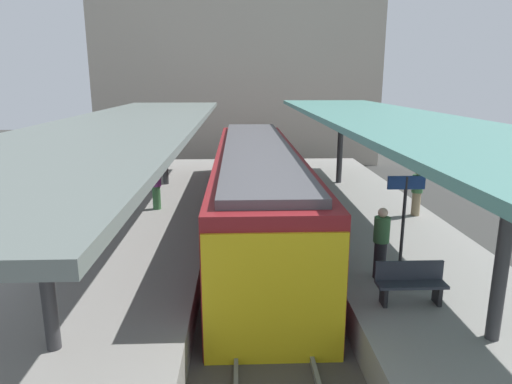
% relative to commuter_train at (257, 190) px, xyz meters
% --- Properties ---
extents(ground_plane, '(80.00, 80.00, 0.00)m').
position_rel_commuter_train_xyz_m(ground_plane, '(0.00, -3.33, -1.73)').
color(ground_plane, '#383835').
extents(platform_left, '(4.40, 28.00, 1.00)m').
position_rel_commuter_train_xyz_m(platform_left, '(-3.80, -3.33, -1.23)').
color(platform_left, gray).
rests_on(platform_left, ground_plane).
extents(platform_right, '(4.40, 28.00, 1.00)m').
position_rel_commuter_train_xyz_m(platform_right, '(3.80, -3.33, -1.23)').
color(platform_right, gray).
rests_on(platform_right, ground_plane).
extents(track_ballast, '(3.20, 28.00, 0.20)m').
position_rel_commuter_train_xyz_m(track_ballast, '(0.00, -3.33, -1.63)').
color(track_ballast, '#4C4742').
rests_on(track_ballast, ground_plane).
extents(rail_near_side, '(0.08, 28.00, 0.14)m').
position_rel_commuter_train_xyz_m(rail_near_side, '(-0.72, -3.33, -1.46)').
color(rail_near_side, slate).
rests_on(rail_near_side, track_ballast).
extents(rail_far_side, '(0.08, 28.00, 0.14)m').
position_rel_commuter_train_xyz_m(rail_far_side, '(0.72, -3.33, -1.46)').
color(rail_far_side, slate).
rests_on(rail_far_side, track_ballast).
extents(commuter_train, '(2.78, 15.33, 3.10)m').
position_rel_commuter_train_xyz_m(commuter_train, '(0.00, 0.00, 0.00)').
color(commuter_train, maroon).
rests_on(commuter_train, track_ballast).
extents(canopy_left, '(4.18, 21.00, 3.29)m').
position_rel_commuter_train_xyz_m(canopy_left, '(-3.80, -1.93, 2.44)').
color(canopy_left, '#333335').
rests_on(canopy_left, platform_left).
extents(canopy_right, '(4.18, 21.00, 3.40)m').
position_rel_commuter_train_xyz_m(canopy_right, '(3.80, -1.93, 2.54)').
color(canopy_right, '#333335').
rests_on(canopy_right, platform_right).
extents(platform_bench, '(1.40, 0.41, 0.86)m').
position_rel_commuter_train_xyz_m(platform_bench, '(2.82, -6.86, -0.26)').
color(platform_bench, black).
rests_on(platform_bench, platform_right).
extents(platform_sign, '(0.90, 0.08, 2.21)m').
position_rel_commuter_train_xyz_m(platform_sign, '(3.36, -4.80, 0.90)').
color(platform_sign, '#262628').
rests_on(platform_sign, platform_right).
extents(passenger_near_bench, '(0.36, 0.36, 1.68)m').
position_rel_commuter_train_xyz_m(passenger_near_bench, '(-3.51, 0.37, 0.15)').
color(passenger_near_bench, '#386B3D').
rests_on(passenger_near_bench, platform_left).
extents(passenger_mid_platform, '(0.36, 0.36, 1.60)m').
position_rel_commuter_train_xyz_m(passenger_mid_platform, '(5.28, -0.75, 0.10)').
color(passenger_mid_platform, '#998460').
rests_on(passenger_mid_platform, platform_right).
extents(passenger_far_end, '(0.36, 0.36, 1.66)m').
position_rel_commuter_train_xyz_m(passenger_far_end, '(2.57, -5.62, 0.14)').
color(passenger_far_end, '#232328').
rests_on(passenger_far_end, platform_right).
extents(station_building_backdrop, '(18.00, 6.00, 11.00)m').
position_rel_commuter_train_xyz_m(station_building_backdrop, '(-0.60, 16.67, 3.77)').
color(station_building_backdrop, '#A89E8E').
rests_on(station_building_backdrop, ground_plane).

